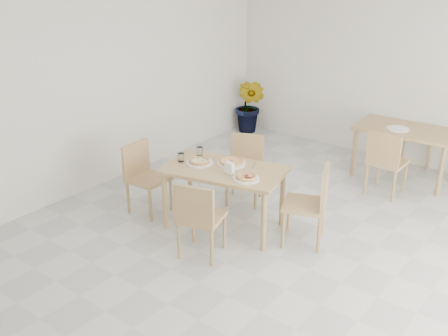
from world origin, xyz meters
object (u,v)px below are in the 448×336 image
Objects in this scene: chair_north at (245,164)px; chair_east at (313,200)px; main_table at (224,176)px; second_table at (406,135)px; chair_back_n at (423,129)px; plate_empty at (398,129)px; pizza_pepperoni at (246,177)px; chair_back_s at (386,159)px; pizza_mushroom at (199,161)px; plate_mushroom at (200,163)px; chair_west at (143,173)px; tumbler_b at (181,157)px; tumbler_a at (200,151)px; plate_pepperoni at (246,179)px; napkin_holder at (229,169)px; plate_margherita at (232,163)px; chair_south at (198,215)px; pizza_margherita at (232,162)px; potted_plant at (250,106)px.

chair_north is 1.31m from chair_east.
second_table is (1.11, 2.69, -0.00)m from main_table.
chair_back_n is 0.94m from plate_empty.
pizza_pepperoni is 0.32× the size of chair_back_s.
pizza_mushroom is at bearing -118.75° from chair_back_n.
pizza_mushroom is (0.00, -0.00, 0.02)m from plate_mushroom.
tumbler_b is at bearing -78.09° from chair_west.
tumbler_a is at bearing 165.46° from pizza_pepperoni.
plate_pepperoni is at bearing -79.82° from chair_east.
tumbler_b reaches higher than pizza_mushroom.
pizza_pepperoni is at bearing 0.00° from plate_pepperoni.
napkin_holder is at bearing -112.35° from second_table.
tumbler_a reaches higher than plate_margherita.
chair_east is at bearing 15.89° from plate_mushroom.
chair_east is 3.18m from chair_back_n.
chair_west is 8.74× the size of tumbler_b.
plate_margherita is 3.51m from chair_back_n.
pizza_mushroom is (-0.69, 0.03, 0.02)m from plate_pepperoni.
chair_west is at bearing -129.17° from second_table.
chair_south is 2.82m from chair_back_s.
tumbler_b is at bearing -159.68° from plate_mushroom.
chair_south is 0.86m from pizza_mushroom.
chair_west is 0.96× the size of chair_back_n.
pizza_pepperoni is at bearing -85.25° from chair_west.
tumbler_a is (-0.17, 0.20, 0.04)m from plate_mushroom.
chair_back_s is 0.65m from plate_empty.
chair_south is at bearing -105.58° from plate_pepperoni.
chair_north reaches higher than pizza_pepperoni.
chair_back_s is (1.14, 1.82, -0.26)m from pizza_margherita.
chair_north is at bearing 42.00° from chair_back_s.
chair_back_n reaches higher than tumbler_b.
chair_east reaches higher than chair_back_s.
pizza_mushroom is 0.23m from tumbler_b.
chair_south is at bearing -61.68° from potted_plant.
plate_mushroom is 0.69m from pizza_pepperoni.
plate_mushroom is at bearing 20.32° from tumbler_b.
napkin_holder is 0.15× the size of chair_back_n.
tumbler_a is at bearing -122.25° from chair_back_n.
pizza_mushroom is 0.46m from napkin_holder.
tumbler_a is (-0.86, 0.22, 0.04)m from plate_pepperoni.
main_table is 1.09m from chair_west.
tumbler_b is at bearing -68.39° from potted_plant.
pizza_pepperoni is 2.71× the size of tumbler_a.
chair_back_n is at bearing 64.85° from tumbler_a.
second_table is 1.50× the size of chair_back_n.
chair_west is 1.46m from plate_pepperoni.
plate_mushroom is (-0.52, 0.63, 0.25)m from chair_south.
chair_west is at bearing -163.49° from plate_mushroom.
chair_west is 3.04× the size of plate_pepperoni.
pizza_pepperoni is 0.30× the size of potted_plant.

